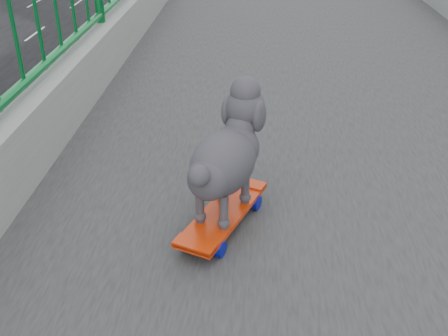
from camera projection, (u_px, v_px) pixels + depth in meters
skateboard at (223, 215)px, 1.92m from camera, size 0.32×0.51×0.07m
poodle at (226, 155)px, 1.82m from camera, size 0.31×0.47×0.41m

